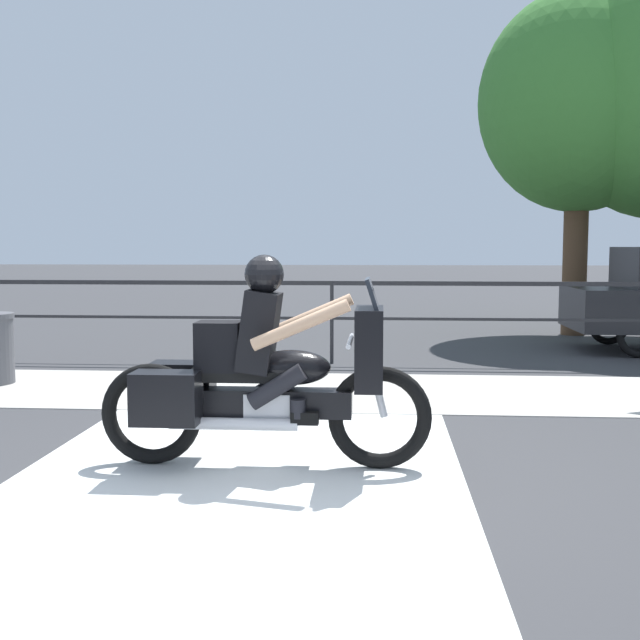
% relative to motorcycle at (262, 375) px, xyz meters
% --- Properties ---
extents(ground_plane, '(120.00, 120.00, 0.00)m').
position_rel_motorcycle_xyz_m(ground_plane, '(0.20, -0.30, -0.69)').
color(ground_plane, '#38383A').
extents(sidewalk_band, '(44.00, 2.40, 0.01)m').
position_rel_motorcycle_xyz_m(sidewalk_band, '(0.20, 3.10, -0.68)').
color(sidewalk_band, '#B7B2A8').
rests_on(sidewalk_band, ground).
extents(crosswalk_band, '(3.21, 6.00, 0.01)m').
position_rel_motorcycle_xyz_m(crosswalk_band, '(-0.13, -0.50, -0.68)').
color(crosswalk_band, silver).
rests_on(crosswalk_band, ground).
extents(fence_railing, '(36.00, 0.05, 1.15)m').
position_rel_motorcycle_xyz_m(fence_railing, '(0.20, 5.22, 0.22)').
color(fence_railing, '#232326').
rests_on(fence_railing, ground).
extents(motorcycle, '(2.48, 0.76, 1.58)m').
position_rel_motorcycle_xyz_m(motorcycle, '(0.00, 0.00, 0.00)').
color(motorcycle, black).
rests_on(motorcycle, ground).
extents(tree_behind_sign, '(3.60, 3.60, 6.20)m').
position_rel_motorcycle_xyz_m(tree_behind_sign, '(4.41, 9.16, 3.50)').
color(tree_behind_sign, brown).
rests_on(tree_behind_sign, ground).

